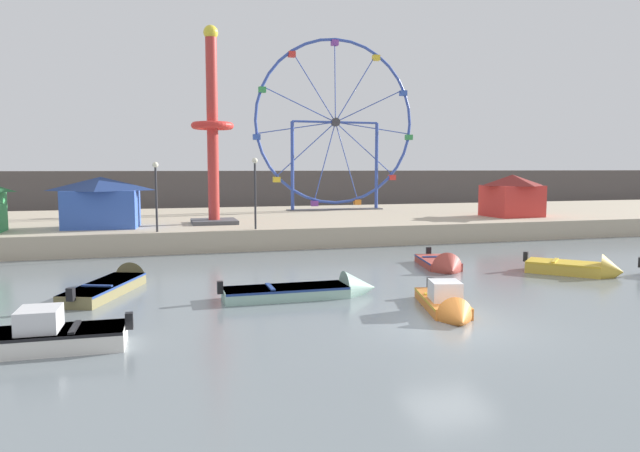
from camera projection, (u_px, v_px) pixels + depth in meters
name	position (u px, v px, depth m)	size (l,w,h in m)	color
ground_plane	(449.00, 328.00, 17.03)	(240.00, 240.00, 0.00)	slate
quay_promenade	(274.00, 223.00, 42.67)	(110.00, 19.50, 1.22)	#B7A88E
distant_town_skyline	(236.00, 191.00, 63.26)	(140.00, 3.00, 4.40)	#564C47
motorboat_white_red_stripe	(27.00, 338.00, 14.81)	(4.50, 1.54, 1.55)	silver
motorboat_mustard_yellow	(582.00, 269.00, 25.47)	(3.84, 3.86, 1.45)	gold
motorboat_faded_red	(443.00, 265.00, 26.83)	(2.21, 4.22, 1.42)	#B24238
motorboat_olive_wood	(118.00, 283.00, 22.53)	(3.32, 5.92, 1.28)	olive
motorboat_seafoam	(316.00, 290.00, 21.17)	(5.94, 1.46, 1.36)	#93BCAD
motorboat_orange_hull	(447.00, 305.00, 18.70)	(2.16, 4.48, 1.39)	orange
ferris_wheel_blue_frame	(335.00, 125.00, 47.47)	(13.76, 1.20, 14.06)	#334CA8
drop_tower_red_tower	(213.00, 139.00, 35.91)	(2.80, 2.80, 12.24)	#BC332D
carnival_booth_blue_tent	(101.00, 201.00, 33.60)	(4.72, 3.41, 2.99)	#3356B7
carnival_booth_red_striped	(512.00, 195.00, 41.57)	(4.01, 3.68, 3.02)	red
promenade_lamp_near	(156.00, 186.00, 31.36)	(0.32, 0.32, 3.84)	#2D2D33
promenade_lamp_far	(255.00, 183.00, 32.77)	(0.32, 0.32, 4.08)	#2D2D33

